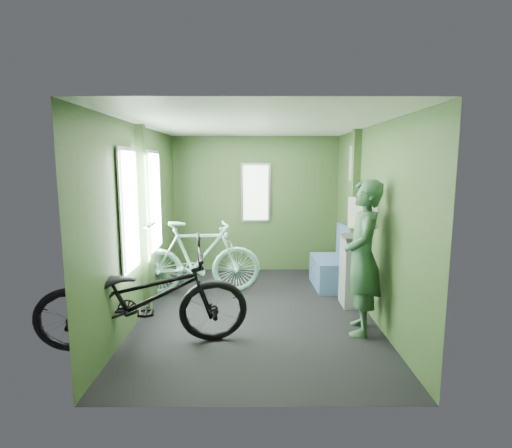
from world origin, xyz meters
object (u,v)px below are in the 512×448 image
at_px(bicycle_mint, 198,295).
at_px(passenger, 363,257).
at_px(waste_box, 353,271).
at_px(bench_seat, 332,269).
at_px(bicycle_black, 146,349).

bearing_deg(bicycle_mint, passenger, -129.03).
bearing_deg(waste_box, passenger, -97.40).
relative_size(waste_box, bench_seat, 1.01).
height_order(bicycle_mint, waste_box, waste_box).
height_order(bicycle_black, waste_box, waste_box).
distance_m(bicycle_black, waste_box, 2.72).
bearing_deg(bicycle_black, waste_box, -72.80).
bearing_deg(bicycle_black, passenger, -90.36).
xyz_separation_m(bicycle_mint, waste_box, (2.08, -0.42, 0.46)).
bearing_deg(passenger, waste_box, -175.82).
xyz_separation_m(bicycle_black, bicycle_mint, (0.29, 1.68, 0.00)).
bearing_deg(passenger, bench_seat, -168.23).
distance_m(bicycle_mint, passenger, 2.49).
distance_m(bicycle_mint, waste_box, 2.17).
bearing_deg(bench_seat, waste_box, -83.65).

